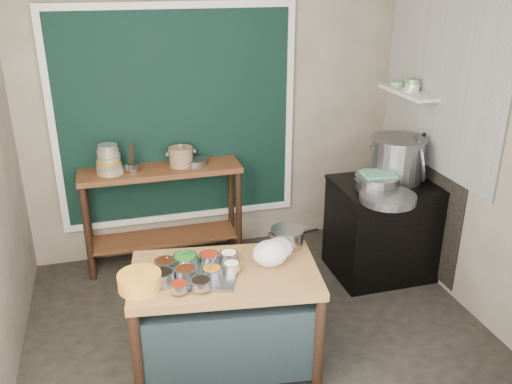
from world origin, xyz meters
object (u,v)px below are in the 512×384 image
object	(u,v)px
stock_pot	(397,159)
utensil_cup	(133,167)
back_counter	(164,216)
condiment_tray	(196,274)
yellow_basin	(140,281)
stove_block	(384,230)
ceramic_crock	(181,158)
prep_table	(226,318)
saucepan	(287,237)
steamer	(378,182)

from	to	relation	value
stock_pot	utensil_cup	bearing A→B (deg)	163.97
back_counter	stock_pot	world-z (taller)	stock_pot
condiment_tray	yellow_basin	world-z (taller)	yellow_basin
stove_block	ceramic_crock	distance (m)	1.96
condiment_tray	ceramic_crock	distance (m)	1.63
prep_table	stock_pot	xyz separation A→B (m)	(1.75, 0.91, 0.70)
saucepan	utensil_cup	world-z (taller)	utensil_cup
condiment_tray	saucepan	world-z (taller)	saucepan
steamer	utensil_cup	bearing A→B (deg)	158.10
prep_table	steamer	size ratio (longest dim) A/B	3.20
steamer	stock_pot	bearing A→B (deg)	31.43
prep_table	steamer	distance (m)	1.77
yellow_basin	saucepan	world-z (taller)	saucepan
condiment_tray	utensil_cup	bearing A→B (deg)	100.51
prep_table	stock_pot	distance (m)	2.09
condiment_tray	steamer	bearing A→B (deg)	24.35
saucepan	steamer	world-z (taller)	steamer
yellow_basin	ceramic_crock	world-z (taller)	ceramic_crock
yellow_basin	utensil_cup	size ratio (longest dim) A/B	2.01
yellow_basin	ceramic_crock	bearing A→B (deg)	72.78
saucepan	utensil_cup	size ratio (longest dim) A/B	1.82
stove_block	utensil_cup	distance (m)	2.32
yellow_basin	saucepan	bearing A→B (deg)	15.04
saucepan	stock_pot	xyz separation A→B (m)	(1.24, 0.69, 0.25)
stove_block	ceramic_crock	xyz separation A→B (m)	(-1.71, 0.74, 0.60)
stove_block	stock_pot	size ratio (longest dim) A/B	1.82
stove_block	stock_pot	world-z (taller)	stock_pot
utensil_cup	stove_block	bearing A→B (deg)	-18.14
stove_block	ceramic_crock	world-z (taller)	ceramic_crock
back_counter	saucepan	bearing A→B (deg)	-60.94
condiment_tray	saucepan	size ratio (longest dim) A/B	2.10
saucepan	stove_block	bearing A→B (deg)	20.43
yellow_basin	saucepan	xyz separation A→B (m)	(1.07, 0.29, 0.02)
stove_block	saucepan	bearing A→B (deg)	-151.35
prep_table	yellow_basin	distance (m)	0.71
back_counter	stock_pot	size ratio (longest dim) A/B	2.94
ceramic_crock	saucepan	bearing A→B (deg)	-67.73
saucepan	utensil_cup	distance (m)	1.67
utensil_cup	prep_table	bearing A→B (deg)	-72.74
prep_table	condiment_tray	world-z (taller)	condiment_tray
condiment_tray	steamer	xyz separation A→B (m)	(1.69, 0.76, 0.18)
saucepan	ceramic_crock	distance (m)	1.49
stock_pot	prep_table	bearing A→B (deg)	-152.52
yellow_basin	steamer	size ratio (longest dim) A/B	0.70
stove_block	utensil_cup	bearing A→B (deg)	161.86
prep_table	back_counter	size ratio (longest dim) A/B	0.86
condiment_tray	steamer	world-z (taller)	steamer
back_counter	saucepan	size ratio (longest dim) A/B	5.81
condiment_tray	saucepan	distance (m)	0.75
yellow_basin	stove_block	bearing A→B (deg)	22.40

